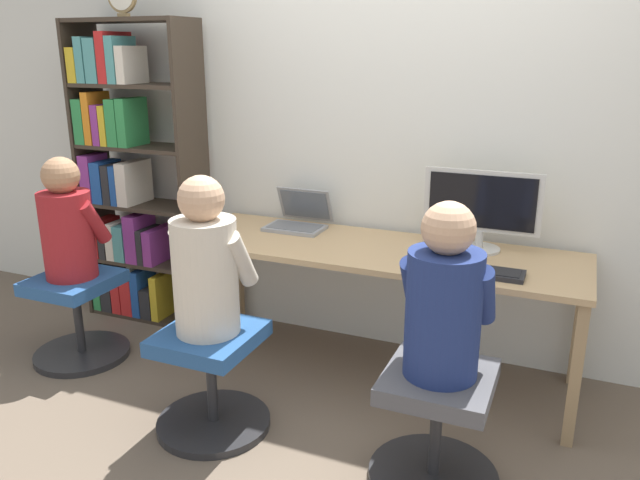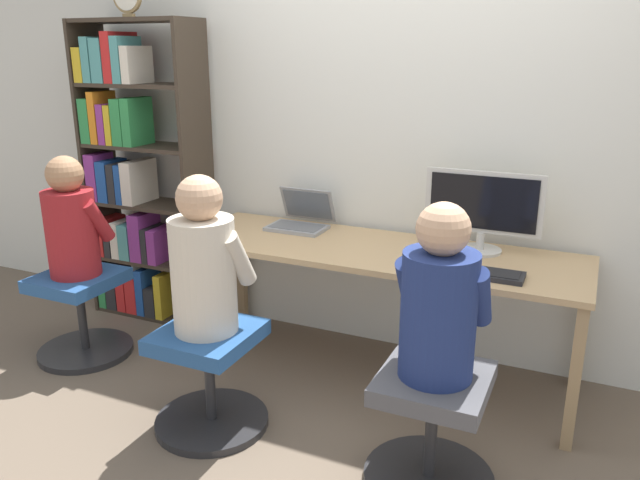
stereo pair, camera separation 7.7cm
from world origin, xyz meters
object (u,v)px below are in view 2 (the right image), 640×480
office_chair_right (210,375)px  person_near_shelf (71,223)px  person_at_monitor (439,301)px  person_at_laptop (204,263)px  office_chair_left (431,426)px  bookshelf (133,182)px  keyboard (472,272)px  office_chair_side (81,312)px  desktop_monitor (483,210)px  laptop (300,220)px

office_chair_right → person_near_shelf: person_near_shelf is taller
office_chair_right → person_at_monitor: person_at_monitor is taller
person_at_laptop → person_at_monitor: bearing=1.4°
office_chair_right → office_chair_left: bearing=1.4°
person_at_monitor → bookshelf: (-2.20, 0.89, 0.09)m
keyboard → office_chair_left: (-0.01, -0.58, -0.46)m
office_chair_side → person_near_shelf: size_ratio=0.79×
desktop_monitor → office_chair_left: desktop_monitor is taller
laptop → keyboard: (1.05, -0.37, -0.03)m
office_chair_left → person_near_shelf: person_near_shelf is taller
person_at_laptop → bookshelf: bookshelf is taller
desktop_monitor → bookshelf: bookshelf is taller
laptop → person_at_monitor: bearing=-42.1°
laptop → office_chair_left: bearing=-42.3°
desktop_monitor → person_at_monitor: person_at_monitor is taller
person_at_laptop → office_chair_right: bearing=-90.0°
person_at_monitor → person_near_shelf: bearing=172.6°
person_at_monitor → laptop: bearing=137.9°
office_chair_side → office_chair_left: bearing=-7.4°
bookshelf → office_chair_side: bookshelf is taller
laptop → keyboard: size_ratio=0.71×
laptop → person_at_monitor: person_at_monitor is taller
office_chair_right → person_at_monitor: 1.16m
keyboard → desktop_monitor: bearing=95.3°
laptop → person_at_laptop: person_at_laptop is taller
keyboard → person_at_laptop: (-1.04, -0.60, 0.08)m
office_chair_left → person_at_monitor: bearing=90.0°
person_near_shelf → person_at_monitor: bearing=-7.4°
person_at_laptop → bookshelf: bearing=141.8°
office_chair_left → desktop_monitor: bearing=91.3°
laptop → person_near_shelf: bearing=-147.9°
office_chair_right → office_chair_side: 1.11m
office_chair_right → office_chair_side: (-1.07, 0.30, 0.00)m
office_chair_left → person_at_monitor: size_ratio=0.77×
person_at_laptop → person_near_shelf: person_at_laptop is taller
bookshelf → office_chair_side: 0.89m
office_chair_left → person_at_monitor: 0.53m
person_near_shelf → laptop: bearing=32.1°
laptop → office_chair_left: (1.04, -0.95, -0.50)m
office_chair_right → person_near_shelf: bearing=164.2°
person_at_monitor → office_chair_side: size_ratio=1.30×
bookshelf → person_near_shelf: 0.63m
laptop → office_chair_right: laptop is taller
laptop → person_at_monitor: size_ratio=0.47×
person_at_monitor → person_at_laptop: bearing=-178.6°
keyboard → person_at_monitor: bearing=-91.2°
laptop → desktop_monitor: bearing=-1.1°
office_chair_left → office_chair_side: bearing=172.6°
keyboard → office_chair_right: 1.29m
keyboard → bookshelf: 2.24m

